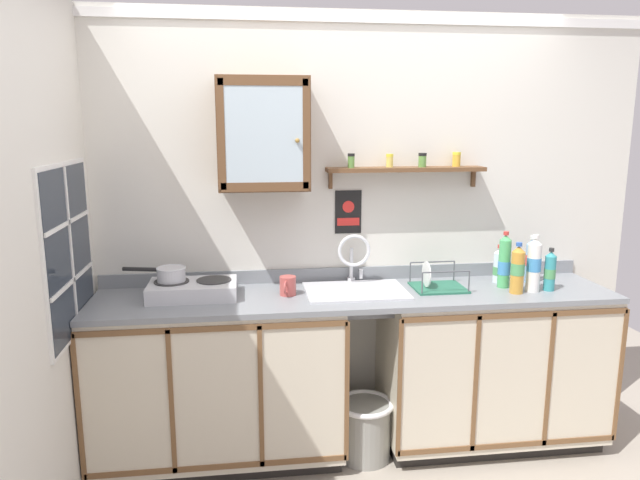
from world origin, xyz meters
The scene contains 23 objects.
floor centered at (0.00, 0.00, 0.00)m, with size 5.92×5.92×0.00m, color #9E9384.
back_wall centered at (0.00, 0.61, 1.26)m, with size 3.52×0.07×2.50m.
side_wall_left centered at (-1.49, -0.31, 1.25)m, with size 0.05×3.38×2.50m, color silver.
lower_cabinet_run centered at (-0.77, 0.30, 0.47)m, with size 1.37×0.57×0.92m.
lower_cabinet_run_right centered at (0.81, 0.30, 0.47)m, with size 1.28×0.57×0.92m.
countertop centered at (0.00, 0.30, 0.94)m, with size 2.88×0.59×0.03m, color gray.
backsplash centered at (0.00, 0.57, 0.99)m, with size 2.88×0.02×0.08m, color gray.
sink centered at (0.00, 0.34, 0.95)m, with size 0.56×0.44×0.41m.
hot_plate_stove centered at (-0.89, 0.34, 1.00)m, with size 0.47×0.29×0.09m.
saucepan centered at (-1.01, 0.36, 1.09)m, with size 0.34×0.16×0.08m.
bottle_water_blue_0 centered at (1.07, 0.39, 1.09)m, with size 0.07×0.07×0.28m.
bottle_juice_amber_1 centered at (0.88, 0.19, 1.09)m, with size 0.08×0.08×0.29m.
bottle_detergent_teal_2 centered at (1.09, 0.21, 1.07)m, with size 0.06×0.06×0.24m.
bottle_opaque_white_3 centered at (0.98, 0.20, 1.11)m, with size 0.08×0.08×0.32m.
bottle_soda_green_4 centered at (0.86, 0.31, 1.10)m, with size 0.07×0.07×0.33m.
bottle_water_clear_5 centered at (0.88, 0.41, 1.05)m, with size 0.07×0.07×0.23m.
dish_rack centered at (0.47, 0.33, 0.98)m, with size 0.29×0.25×0.16m.
mug centered at (-0.38, 0.31, 1.01)m, with size 0.09×0.13×0.10m.
wall_cabinet centered at (-0.49, 0.45, 1.82)m, with size 0.49×0.28×0.60m.
spice_shelf centered at (0.33, 0.52, 1.63)m, with size 0.92×0.14×0.21m.
warning_sign centered at (0.00, 0.58, 1.37)m, with size 0.16×0.01×0.25m.
window centered at (-1.46, 0.12, 1.27)m, with size 0.03×0.74×0.86m.
trash_bin centered at (0.04, 0.21, 0.18)m, with size 0.33×0.33×0.34m.
Camera 1 is at (-0.61, -2.75, 1.88)m, focal length 32.60 mm.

